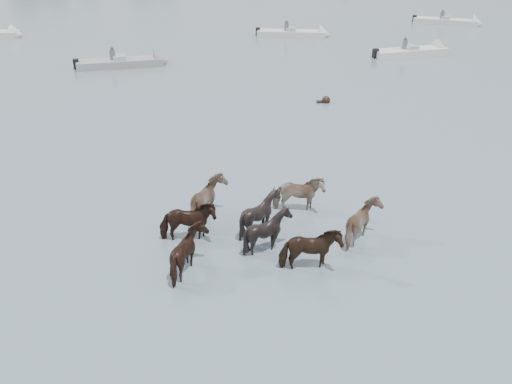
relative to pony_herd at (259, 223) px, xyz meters
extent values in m
plane|color=slate|center=(-2.08, -0.45, -0.55)|extent=(400.00, 400.00, 0.00)
imported|color=black|center=(-2.05, 0.29, 0.00)|extent=(1.70, 0.83, 1.41)
imported|color=#9C816A|center=(-1.31, 1.51, 0.03)|extent=(1.33, 1.53, 1.46)
imported|color=black|center=(0.12, 0.45, 0.01)|extent=(1.44, 1.32, 1.43)
imported|color=#87715C|center=(1.55, 1.61, -0.01)|extent=(1.71, 0.94, 1.38)
imported|color=black|center=(-2.05, -1.38, -0.01)|extent=(1.22, 1.41, 1.37)
imported|color=black|center=(0.17, -0.55, -0.01)|extent=(1.58, 1.50, 1.39)
imported|color=black|center=(1.10, -1.72, -0.01)|extent=(1.65, 0.77, 1.38)
imported|color=#85685A|center=(3.02, -0.55, -0.02)|extent=(1.47, 1.61, 1.37)
sphere|color=black|center=(5.69, 13.12, -0.43)|extent=(0.44, 0.44, 0.44)
cube|color=black|center=(5.44, 13.12, -0.53)|extent=(0.50, 0.22, 0.18)
cube|color=gray|center=(-5.44, 22.98, -0.35)|extent=(5.57, 2.18, 0.55)
cone|color=gray|center=(-2.74, 23.28, -0.35)|extent=(1.07, 1.69, 1.60)
cube|color=#99ADB7|center=(-5.44, 22.98, 0.00)|extent=(0.92, 1.20, 0.35)
cube|color=black|center=(-8.13, 22.68, -0.20)|extent=(0.39, 0.39, 0.60)
cylinder|color=#595966|center=(-5.84, 22.98, 0.20)|extent=(0.36, 0.36, 0.70)
sphere|color=#595966|center=(-5.84, 22.98, 0.65)|extent=(0.24, 0.24, 0.24)
cube|color=silver|center=(7.86, 31.70, -0.35)|extent=(5.75, 3.02, 0.55)
cone|color=silver|center=(10.52, 30.96, -0.35)|extent=(1.30, 1.78, 1.60)
cube|color=#99ADB7|center=(7.86, 31.70, 0.00)|extent=(1.07, 1.29, 0.35)
cube|color=black|center=(5.20, 32.44, -0.20)|extent=(0.43, 0.43, 0.60)
cylinder|color=#595966|center=(7.46, 31.70, 0.20)|extent=(0.36, 0.36, 0.70)
sphere|color=#595966|center=(7.46, 31.70, 0.65)|extent=(0.24, 0.24, 0.24)
cube|color=silver|center=(14.54, 23.20, -0.35)|extent=(5.60, 2.45, 0.55)
cone|color=silver|center=(17.21, 23.64, -0.35)|extent=(1.15, 1.72, 1.60)
cube|color=#99ADB7|center=(14.54, 23.20, 0.00)|extent=(0.97, 1.23, 0.35)
cube|color=black|center=(11.87, 22.76, -0.20)|extent=(0.40, 0.40, 0.60)
cylinder|color=#595966|center=(14.14, 23.20, 0.20)|extent=(0.36, 0.36, 0.70)
sphere|color=#595966|center=(14.14, 23.20, 0.65)|extent=(0.24, 0.24, 0.24)
cube|color=silver|center=(23.29, 35.49, -0.35)|extent=(5.63, 4.31, 0.55)
cone|color=silver|center=(25.69, 34.02, -0.35)|extent=(1.60, 1.83, 1.60)
cube|color=#99ADB7|center=(23.29, 35.49, 0.00)|extent=(1.27, 1.37, 0.35)
cube|color=black|center=(20.90, 36.97, -0.20)|extent=(0.48, 0.48, 0.60)
cylinder|color=#595966|center=(22.89, 35.49, 0.20)|extent=(0.36, 0.36, 0.70)
sphere|color=#595966|center=(22.89, 35.49, 0.65)|extent=(0.24, 0.24, 0.24)
cone|color=silver|center=(-14.38, 34.85, -0.35)|extent=(1.20, 1.75, 1.60)
camera|label=1|loc=(-2.26, -13.78, 7.84)|focal=38.60mm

